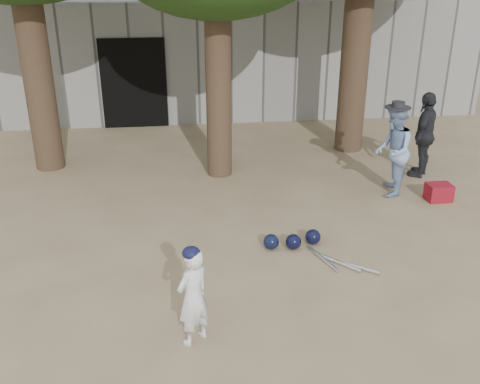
{
  "coord_description": "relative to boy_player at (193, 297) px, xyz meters",
  "views": [
    {
      "loc": [
        -0.24,
        -5.67,
        3.81
      ],
      "look_at": [
        0.6,
        1.0,
        0.95
      ],
      "focal_mm": 40.0,
      "sensor_mm": 36.0,
      "label": 1
    }
  ],
  "objects": [
    {
      "name": "ground",
      "position": [
        0.14,
        0.87,
        -0.57
      ],
      "size": [
        70.0,
        70.0,
        0.0
      ],
      "primitive_type": "plane",
      "color": "#937C5E",
      "rests_on": "ground"
    },
    {
      "name": "boy_player",
      "position": [
        0.0,
        0.0,
        0.0
      ],
      "size": [
        0.49,
        0.47,
        1.13
      ],
      "primitive_type": "imported",
      "rotation": [
        0.0,
        0.0,
        3.83
      ],
      "color": "white",
      "rests_on": "ground"
    },
    {
      "name": "spectator_blue",
      "position": [
        3.67,
        3.68,
        0.24
      ],
      "size": [
        0.85,
        0.95,
        1.62
      ],
      "primitive_type": "imported",
      "rotation": [
        0.0,
        0.0,
        4.36
      ],
      "color": "#85A1CE",
      "rests_on": "ground"
    },
    {
      "name": "spectator_dark",
      "position": [
        4.63,
        4.5,
        0.26
      ],
      "size": [
        0.94,
        0.99,
        1.65
      ],
      "primitive_type": "imported",
      "rotation": [
        0.0,
        0.0,
        4.0
      ],
      "color": "black",
      "rests_on": "ground"
    },
    {
      "name": "red_bag",
      "position": [
        4.43,
        3.29,
        -0.42
      ],
      "size": [
        0.42,
        0.32,
        0.3
      ],
      "primitive_type": "cube",
      "rotation": [
        0.0,
        0.0,
        0.01
      ],
      "color": "maroon",
      "rests_on": "ground"
    },
    {
      "name": "back_building",
      "position": [
        0.14,
        11.2,
        0.93
      ],
      "size": [
        16.0,
        5.24,
        3.0
      ],
      "color": "gray",
      "rests_on": "ground"
    },
    {
      "name": "helmet_row",
      "position": [
        1.52,
        1.94,
        -0.45
      ],
      "size": [
        0.87,
        0.34,
        0.23
      ],
      "color": "black",
      "rests_on": "ground"
    },
    {
      "name": "bat_pile",
      "position": [
        2.05,
        1.38,
        -0.54
      ],
      "size": [
        0.8,
        0.83,
        0.06
      ],
      "color": "silver",
      "rests_on": "ground"
    }
  ]
}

